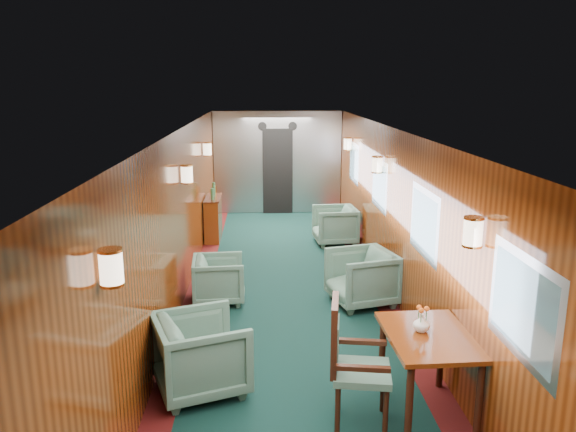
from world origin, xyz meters
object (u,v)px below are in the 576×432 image
object	(u,v)px
side_chair	(350,358)
armchair_right_near	(361,277)
armchair_left_near	(201,354)
armchair_right_far	(335,225)
armchair_left_far	(219,279)
credenza	(213,218)
dining_table	(428,347)

from	to	relation	value
side_chair	armchair_right_near	size ratio (longest dim) A/B	1.40
armchair_left_near	armchair_right_far	xyz separation A→B (m)	(2.01, 5.22, -0.03)
armchair_left_near	armchair_left_far	xyz separation A→B (m)	(0.00, 2.36, -0.07)
armchair_left_near	armchair_left_far	world-z (taller)	armchair_left_near
side_chair	credenza	distance (m)	6.50
credenza	armchair_right_near	xyz separation A→B (m)	(2.34, -3.46, -0.05)
armchair_left_far	armchair_right_far	world-z (taller)	armchair_right_far
armchair_left_near	armchair_right_near	xyz separation A→B (m)	(1.99, 2.19, -0.01)
side_chair	armchair_right_far	xyz separation A→B (m)	(0.62, 5.83, -0.28)
credenza	dining_table	bearing A→B (deg)	-68.24
armchair_left_near	side_chair	bearing A→B (deg)	-133.85
armchair_right_near	armchair_right_far	distance (m)	3.03
dining_table	armchair_right_far	xyz separation A→B (m)	(-0.11, 5.75, -0.32)
dining_table	credenza	bearing A→B (deg)	109.81
armchair_right_near	dining_table	bearing A→B (deg)	-12.47
dining_table	armchair_left_near	world-z (taller)	dining_table
armchair_left_far	credenza	bearing A→B (deg)	1.97
armchair_right_near	armchair_right_far	world-z (taller)	armchair_right_near
dining_table	armchair_right_near	xyz separation A→B (m)	(-0.13, 2.72, -0.30)
credenza	armchair_left_far	bearing A→B (deg)	-83.96
side_chair	dining_table	bearing A→B (deg)	15.49
armchair_left_near	armchair_right_near	distance (m)	2.96
dining_table	credenza	world-z (taller)	credenza
side_chair	armchair_left_far	xyz separation A→B (m)	(-1.39, 2.97, -0.31)
side_chair	armchair_left_far	size ratio (longest dim) A/B	1.64
dining_table	credenza	size ratio (longest dim) A/B	0.98
armchair_right_near	armchair_right_far	xyz separation A→B (m)	(0.02, 3.03, -0.02)
side_chair	armchair_right_near	distance (m)	2.88
side_chair	armchair_right_far	world-z (taller)	side_chair
dining_table	credenza	distance (m)	6.66
dining_table	armchair_right_near	world-z (taller)	dining_table
side_chair	armchair_left_far	distance (m)	3.29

